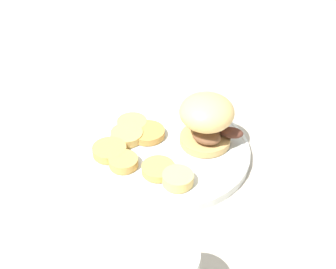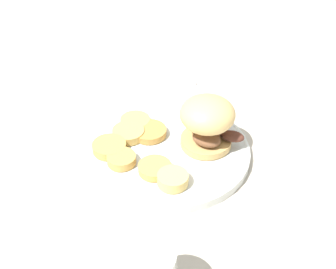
{
  "view_description": "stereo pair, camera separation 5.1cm",
  "coord_description": "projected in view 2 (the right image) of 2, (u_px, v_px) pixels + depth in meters",
  "views": [
    {
      "loc": [
        -0.43,
        0.37,
        0.49
      ],
      "look_at": [
        0.0,
        0.0,
        0.04
      ],
      "focal_mm": 50.0,
      "sensor_mm": 36.0,
      "label": 1
    },
    {
      "loc": [
        -0.46,
        0.33,
        0.49
      ],
      "look_at": [
        0.0,
        0.0,
        0.04
      ],
      "focal_mm": 50.0,
      "sensor_mm": 36.0,
      "label": 2
    }
  ],
  "objects": [
    {
      "name": "ground_plane",
      "position": [
        168.0,
        155.0,
        0.75
      ],
      "size": [
        4.0,
        4.0,
        0.0
      ],
      "primitive_type": "plane",
      "color": "#B2A899"
    },
    {
      "name": "dinner_plate",
      "position": [
        168.0,
        150.0,
        0.75
      ],
      "size": [
        0.26,
        0.26,
        0.02
      ],
      "color": "silver",
      "rests_on": "ground_plane"
    },
    {
      "name": "sandwich",
      "position": [
        208.0,
        121.0,
        0.72
      ],
      "size": [
        0.1,
        0.1,
        0.08
      ],
      "color": "tan",
      "rests_on": "dinner_plate"
    },
    {
      "name": "potato_round_0",
      "position": [
        121.0,
        159.0,
        0.71
      ],
      "size": [
        0.04,
        0.04,
        0.01
      ],
      "primitive_type": "cylinder",
      "color": "tan",
      "rests_on": "dinner_plate"
    },
    {
      "name": "potato_round_1",
      "position": [
        173.0,
        179.0,
        0.67
      ],
      "size": [
        0.05,
        0.05,
        0.02
      ],
      "primitive_type": "cylinder",
      "color": "#DBB766",
      "rests_on": "dinner_plate"
    },
    {
      "name": "potato_round_2",
      "position": [
        109.0,
        147.0,
        0.73
      ],
      "size": [
        0.05,
        0.05,
        0.01
      ],
      "primitive_type": "cylinder",
      "color": "tan",
      "rests_on": "dinner_plate"
    },
    {
      "name": "potato_round_3",
      "position": [
        155.0,
        168.0,
        0.69
      ],
      "size": [
        0.05,
        0.05,
        0.01
      ],
      "primitive_type": "cylinder",
      "color": "tan",
      "rests_on": "dinner_plate"
    },
    {
      "name": "potato_round_4",
      "position": [
        128.0,
        133.0,
        0.76
      ],
      "size": [
        0.05,
        0.05,
        0.01
      ],
      "primitive_type": "cylinder",
      "color": "tan",
      "rests_on": "dinner_plate"
    },
    {
      "name": "potato_round_5",
      "position": [
        135.0,
        122.0,
        0.78
      ],
      "size": [
        0.05,
        0.05,
        0.01
      ],
      "primitive_type": "cylinder",
      "color": "tan",
      "rests_on": "dinner_plate"
    },
    {
      "name": "potato_round_6",
      "position": [
        149.0,
        132.0,
        0.76
      ],
      "size": [
        0.06,
        0.06,
        0.01
      ],
      "primitive_type": "cylinder",
      "color": "#BC8942",
      "rests_on": "dinner_plate"
    },
    {
      "name": "fork",
      "position": [
        152.0,
        80.0,
        0.93
      ],
      "size": [
        0.13,
        0.14,
        0.0
      ],
      "color": "silver",
      "rests_on": "ground_plane"
    }
  ]
}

